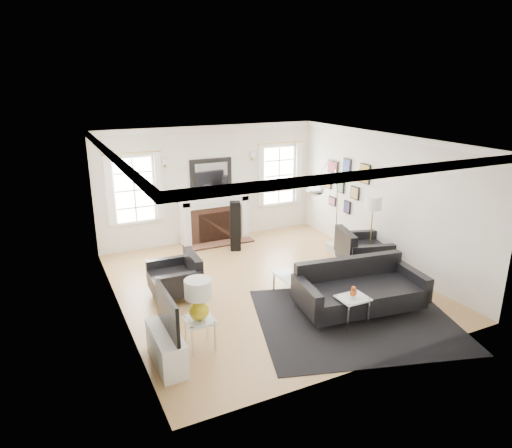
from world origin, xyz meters
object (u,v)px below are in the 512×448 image
armchair_left (177,278)px  gourd_lamp (198,297)px  arc_floor_lamp (327,209)px  armchair_right (360,251)px  coffee_table (303,277)px  sofa (358,290)px  fireplace (215,220)px

armchair_left → gourd_lamp: bearing=-96.2°
armchair_left → gourd_lamp: (-0.20, -1.80, 0.48)m
arc_floor_lamp → armchair_left: bearing=179.3°
armchair_left → gourd_lamp: gourd_lamp is taller
armchair_right → gourd_lamp: size_ratio=1.98×
gourd_lamp → coffee_table: bearing=20.0°
sofa → armchair_right: armchair_right is taller
armchair_right → arc_floor_lamp: arc_floor_lamp is taller
armchair_left → coffee_table: bearing=-24.5°
fireplace → gourd_lamp: 4.72m
armchair_left → armchair_right: 3.85m
fireplace → armchair_left: (-1.70, -2.52, -0.18)m
armchair_left → arc_floor_lamp: size_ratio=0.41×
armchair_left → armchair_right: size_ratio=0.78×
fireplace → armchair_left: bearing=-124.0°
gourd_lamp → arc_floor_lamp: (3.40, 1.76, 0.45)m
sofa → arc_floor_lamp: bearing=72.7°
fireplace → armchair_right: fireplace is taller
armchair_right → gourd_lamp: 4.28m
armchair_left → gourd_lamp: size_ratio=1.55×
fireplace → armchair_right: bearing=-54.1°
sofa → arc_floor_lamp: (0.58, 1.85, 0.90)m
armchair_right → coffee_table: bearing=-162.8°
coffee_table → arc_floor_lamp: size_ratio=0.37×
sofa → gourd_lamp: bearing=178.1°
coffee_table → gourd_lamp: 2.49m
armchair_right → coffee_table: size_ratio=1.44×
gourd_lamp → fireplace: bearing=66.3°
coffee_table → arc_floor_lamp: (1.10, 0.92, 0.93)m
armchair_right → gourd_lamp: (-4.03, -1.37, 0.44)m
armchair_left → armchair_right: armchair_right is taller
coffee_table → gourd_lamp: (-2.30, -0.84, 0.48)m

